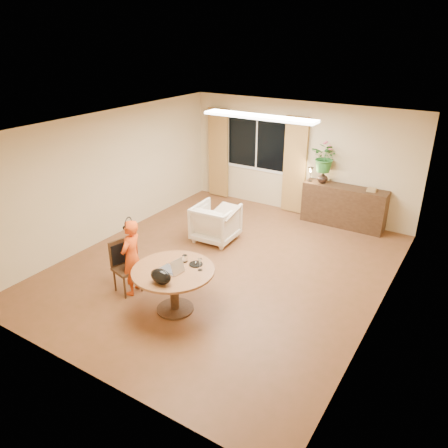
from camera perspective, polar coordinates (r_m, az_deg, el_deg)
name	(u,v)px	position (r m, az deg, el deg)	size (l,w,h in m)	color
floor	(225,267)	(8.12, 0.07, -5.63)	(6.50, 6.50, 0.00)	brown
ceiling	(225,126)	(7.20, 0.08, 12.67)	(6.50, 6.50, 0.00)	white
wall_back	(299,159)	(10.33, 9.76, 8.42)	(5.50, 5.50, 0.00)	tan
wall_left	(110,176)	(9.23, -14.65, 6.12)	(6.50, 6.50, 0.00)	tan
wall_right	(388,238)	(6.65, 20.63, -1.74)	(6.50, 6.50, 0.00)	tan
window	(257,144)	(10.71, 4.30, 10.36)	(1.70, 0.03, 1.30)	white
curtain_left	(218,153)	(11.25, -0.73, 9.22)	(0.55, 0.08, 2.25)	olive
curtain_right	(295,166)	(10.30, 9.24, 7.52)	(0.55, 0.08, 2.25)	olive
ceiling_panel	(259,117)	(8.23, 4.64, 13.79)	(2.20, 0.35, 0.05)	white
dining_table	(174,278)	(6.72, -6.60, -7.07)	(1.26, 1.26, 0.72)	brown
dining_chair	(127,268)	(7.37, -12.59, -5.59)	(0.43, 0.39, 0.89)	black
child	(132,258)	(7.23, -11.97, -4.30)	(0.31, 0.47, 1.30)	red
laptop	(170,263)	(6.58, -7.08, -5.12)	(0.35, 0.23, 0.23)	#B7B7BC
tumbler	(185,259)	(6.81, -5.13, -4.51)	(0.08, 0.08, 0.11)	white
wine_glass	(200,264)	(6.55, -3.16, -5.30)	(0.07, 0.07, 0.19)	white
pot_lid	(196,264)	(6.74, -3.69, -5.19)	(0.21, 0.21, 0.03)	white
handbag	(161,276)	(6.27, -8.26, -6.79)	(0.34, 0.20, 0.23)	black
armchair	(216,223)	(8.98, -1.07, 0.19)	(0.83, 0.85, 0.77)	beige
throw	(225,208)	(8.65, 0.09, 2.12)	(0.45, 0.55, 0.03)	beige
sideboard	(344,206)	(10.00, 15.34, 2.25)	(1.81, 0.44, 0.91)	black
vase	(323,177)	(9.96, 12.76, 5.98)	(0.24, 0.24, 0.25)	black
bouquet	(326,157)	(9.82, 13.15, 8.46)	(0.59, 0.51, 0.66)	#296E2A
book_stack	(372,190)	(9.71, 18.74, 4.28)	(0.19, 0.14, 0.08)	olive
desk_lamp	(310,174)	(9.99, 11.21, 6.42)	(0.14, 0.14, 0.33)	black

